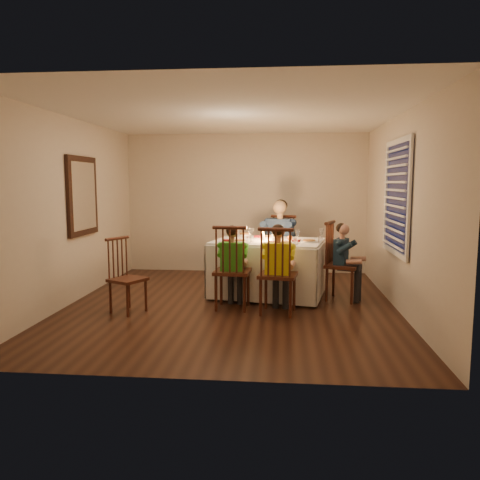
# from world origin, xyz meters

# --- Properties ---
(ground) EXTENTS (5.00, 5.00, 0.00)m
(ground) POSITION_xyz_m (0.00, 0.00, 0.00)
(ground) COLOR black
(ground) RESTS_ON ground
(wall_left) EXTENTS (0.02, 5.00, 2.60)m
(wall_left) POSITION_xyz_m (-2.25, 0.00, 1.30)
(wall_left) COLOR beige
(wall_left) RESTS_ON ground
(wall_right) EXTENTS (0.02, 5.00, 2.60)m
(wall_right) POSITION_xyz_m (2.25, 0.00, 1.30)
(wall_right) COLOR beige
(wall_right) RESTS_ON ground
(wall_back) EXTENTS (4.50, 0.02, 2.60)m
(wall_back) POSITION_xyz_m (0.00, 2.50, 1.30)
(wall_back) COLOR beige
(wall_back) RESTS_ON ground
(ceiling) EXTENTS (5.00, 5.00, 0.00)m
(ceiling) POSITION_xyz_m (0.00, 0.00, 2.60)
(ceiling) COLOR white
(ceiling) RESTS_ON wall_back
(dining_table) EXTENTS (1.80, 1.44, 0.81)m
(dining_table) POSITION_xyz_m (0.50, 0.60, 0.60)
(dining_table) COLOR silver
(dining_table) RESTS_ON ground
(chair_adult) EXTENTS (0.59, 0.57, 1.14)m
(chair_adult) POSITION_xyz_m (0.65, 1.50, 0.00)
(chair_adult) COLOR #38190F
(chair_adult) RESTS_ON ground
(chair_near_left) EXTENTS (0.50, 0.48, 1.14)m
(chair_near_left) POSITION_xyz_m (0.04, -0.17, 0.00)
(chair_near_left) COLOR #38190F
(chair_near_left) RESTS_ON ground
(chair_near_right) EXTENTS (0.53, 0.51, 1.14)m
(chair_near_right) POSITION_xyz_m (0.65, -0.36, 0.00)
(chair_near_right) COLOR #38190F
(chair_near_right) RESTS_ON ground
(chair_end) EXTENTS (0.58, 0.60, 1.14)m
(chair_end) POSITION_xyz_m (1.58, 0.43, 0.00)
(chair_end) COLOR #38190F
(chair_end) RESTS_ON ground
(chair_extra) EXTENTS (0.53, 0.54, 0.99)m
(chair_extra) POSITION_xyz_m (-1.30, -0.49, 0.00)
(chair_extra) COLOR #38190F
(chair_extra) RESTS_ON ground
(adult) EXTENTS (0.68, 0.65, 1.41)m
(adult) POSITION_xyz_m (0.65, 1.50, 0.00)
(adult) COLOR navy
(adult) RESTS_ON ground
(child_green) EXTENTS (0.41, 0.38, 1.13)m
(child_green) POSITION_xyz_m (0.04, -0.17, 0.00)
(child_green) COLOR green
(child_green) RESTS_ON ground
(child_yellow) EXTENTS (0.46, 0.43, 1.17)m
(child_yellow) POSITION_xyz_m (0.65, -0.36, 0.00)
(child_yellow) COLOR yellow
(child_yellow) RESTS_ON ground
(child_teal) EXTENTS (0.46, 0.48, 1.12)m
(child_teal) POSITION_xyz_m (1.58, 0.43, 0.00)
(child_teal) COLOR #182B3C
(child_teal) RESTS_ON ground
(setting_adult) EXTENTS (0.30, 0.30, 0.02)m
(setting_adult) POSITION_xyz_m (0.50, 0.91, 0.85)
(setting_adult) COLOR white
(setting_adult) RESTS_ON dining_table
(setting_green) EXTENTS (0.30, 0.30, 0.02)m
(setting_green) POSITION_xyz_m (0.08, 0.38, 0.85)
(setting_green) COLOR white
(setting_green) RESTS_ON dining_table
(setting_yellow) EXTENTS (0.30, 0.30, 0.02)m
(setting_yellow) POSITION_xyz_m (0.73, 0.24, 0.85)
(setting_yellow) COLOR white
(setting_yellow) RESTS_ON dining_table
(setting_teal) EXTENTS (0.30, 0.30, 0.02)m
(setting_teal) POSITION_xyz_m (1.09, 0.45, 0.85)
(setting_teal) COLOR white
(setting_teal) RESTS_ON dining_table
(candle_left) EXTENTS (0.06, 0.06, 0.10)m
(candle_left) POSITION_xyz_m (0.41, 0.62, 0.89)
(candle_left) COLOR white
(candle_left) RESTS_ON dining_table
(candle_right) EXTENTS (0.06, 0.06, 0.10)m
(candle_right) POSITION_xyz_m (0.58, 0.58, 0.89)
(candle_right) COLOR white
(candle_right) RESTS_ON dining_table
(squash) EXTENTS (0.09, 0.09, 0.09)m
(squash) POSITION_xyz_m (-0.11, 1.06, 0.88)
(squash) COLOR yellow
(squash) RESTS_ON dining_table
(orange_fruit) EXTENTS (0.08, 0.08, 0.08)m
(orange_fruit) POSITION_xyz_m (0.81, 0.60, 0.88)
(orange_fruit) COLOR orange
(orange_fruit) RESTS_ON dining_table
(serving_bowl) EXTENTS (0.23, 0.23, 0.05)m
(serving_bowl) POSITION_xyz_m (0.10, 0.98, 0.86)
(serving_bowl) COLOR white
(serving_bowl) RESTS_ON dining_table
(wall_mirror) EXTENTS (0.06, 0.95, 1.15)m
(wall_mirror) POSITION_xyz_m (-2.22, 0.30, 1.50)
(wall_mirror) COLOR black
(wall_mirror) RESTS_ON wall_left
(window_blinds) EXTENTS (0.07, 1.34, 1.54)m
(window_blinds) POSITION_xyz_m (2.21, 0.10, 1.50)
(window_blinds) COLOR black
(window_blinds) RESTS_ON wall_right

